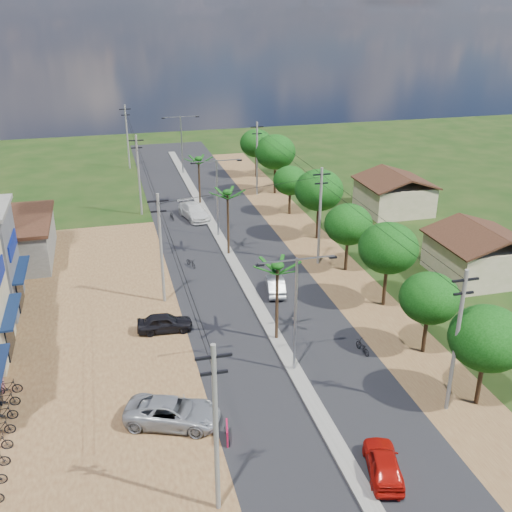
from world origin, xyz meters
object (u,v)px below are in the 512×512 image
at_px(car_parked_silver, 173,413).
at_px(car_parked_dark, 165,323).
at_px(car_silver_mid, 275,286).
at_px(moto_rider_east, 362,347).
at_px(roadside_sign, 227,433).
at_px(car_red_near, 383,464).
at_px(car_white_far, 194,212).

distance_m(car_parked_silver, car_parked_dark, 10.57).
height_order(car_silver_mid, car_parked_silver, car_parked_silver).
bearing_deg(car_parked_dark, car_silver_mid, -63.27).
relative_size(moto_rider_east, roadside_sign, 1.31).
relative_size(car_red_near, car_white_far, 0.75).
height_order(car_white_far, car_parked_dark, car_white_far).
xyz_separation_m(car_white_far, moto_rider_east, (6.70, -30.18, -0.36)).
relative_size(car_red_near, car_parked_dark, 1.02).
distance_m(car_white_far, car_parked_dark, 24.59).
relative_size(car_red_near, car_parked_silver, 0.75).
height_order(car_silver_mid, moto_rider_east, car_silver_mid).
distance_m(car_silver_mid, car_white_far, 20.17).
relative_size(car_silver_mid, car_parked_silver, 0.73).
bearing_deg(car_parked_dark, moto_rider_east, -112.48).
height_order(car_red_near, car_white_far, car_white_far).
xyz_separation_m(car_red_near, car_parked_dark, (-9.00, 17.19, -0.02)).
relative_size(car_parked_dark, roadside_sign, 3.18).
bearing_deg(moto_rider_east, car_silver_mid, -80.31).
distance_m(car_silver_mid, car_parked_silver, 17.81).
distance_m(car_red_near, car_parked_silver, 11.81).
relative_size(car_parked_dark, moto_rider_east, 2.43).
bearing_deg(car_red_near, car_parked_dark, -46.95).
height_order(car_white_far, roadside_sign, car_white_far).
relative_size(car_parked_silver, roadside_sign, 4.33).
bearing_deg(car_silver_mid, car_parked_silver, 65.31).
height_order(car_silver_mid, car_parked_dark, car_parked_dark).
relative_size(car_white_far, car_parked_silver, 1.01).
distance_m(car_parked_silver, moto_rider_east, 14.11).
bearing_deg(roadside_sign, car_red_near, -22.23).
xyz_separation_m(car_silver_mid, moto_rider_east, (3.17, -10.32, -0.22)).
bearing_deg(car_red_near, roadside_sign, -16.70).
xyz_separation_m(car_parked_silver, roadside_sign, (2.66, -2.19, -0.23)).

